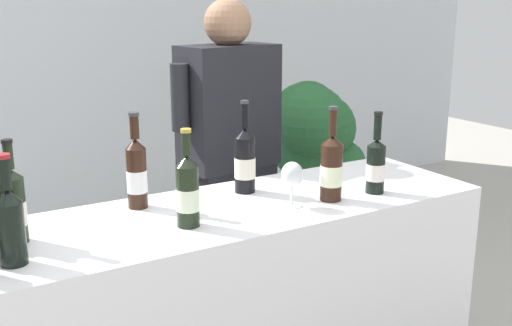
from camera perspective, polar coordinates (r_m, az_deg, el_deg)
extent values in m
cube|color=silver|center=(4.53, -19.33, 10.94)|extent=(8.00, 0.10, 2.80)
cylinder|color=black|center=(2.27, 6.97, -0.87)|extent=(0.08, 0.08, 0.21)
cone|color=black|center=(2.24, 7.07, 2.11)|extent=(0.08, 0.08, 0.03)
cylinder|color=black|center=(2.23, 7.12, 3.70)|extent=(0.03, 0.03, 0.09)
cylinder|color=#333338|center=(2.22, 7.17, 5.06)|extent=(0.03, 0.03, 0.01)
cylinder|color=#EAEFC2|center=(2.27, 6.97, -1.12)|extent=(0.08, 0.08, 0.08)
cylinder|color=black|center=(2.35, -1.03, -0.17)|extent=(0.08, 0.08, 0.21)
cone|color=black|center=(2.32, -1.05, 2.81)|extent=(0.08, 0.08, 0.04)
cylinder|color=black|center=(2.31, -1.05, 4.38)|extent=(0.03, 0.03, 0.09)
cylinder|color=#333338|center=(2.30, -1.06, 5.66)|extent=(0.03, 0.03, 0.01)
cylinder|color=beige|center=(2.35, -1.03, -0.42)|extent=(0.08, 0.08, 0.08)
cylinder|color=black|center=(2.21, -10.95, -1.39)|extent=(0.07, 0.07, 0.21)
cone|color=black|center=(2.18, -11.11, 1.77)|extent=(0.07, 0.07, 0.04)
cylinder|color=black|center=(2.17, -11.19, 3.25)|extent=(0.03, 0.03, 0.08)
cylinder|color=#333338|center=(2.16, -11.25, 4.45)|extent=(0.04, 0.04, 0.01)
cylinder|color=white|center=(2.21, -10.94, -1.66)|extent=(0.07, 0.07, 0.08)
cylinder|color=black|center=(1.84, -21.66, -6.11)|extent=(0.07, 0.07, 0.18)
cone|color=black|center=(1.80, -21.99, -2.84)|extent=(0.07, 0.07, 0.04)
cylinder|color=black|center=(1.79, -22.19, -0.93)|extent=(0.03, 0.03, 0.09)
cylinder|color=maroon|center=(1.78, -22.34, 0.58)|extent=(0.04, 0.04, 0.01)
cylinder|color=black|center=(2.39, 10.99, -0.59)|extent=(0.07, 0.07, 0.18)
cone|color=black|center=(2.36, 11.12, 1.84)|extent=(0.07, 0.07, 0.03)
cylinder|color=black|center=(2.35, 11.19, 3.25)|extent=(0.03, 0.03, 0.09)
cylinder|color=black|center=(2.34, 11.25, 4.52)|extent=(0.03, 0.03, 0.01)
cylinder|color=white|center=(2.39, 10.98, -0.80)|extent=(0.07, 0.07, 0.06)
cylinder|color=black|center=(2.00, -21.47, -4.09)|extent=(0.07, 0.07, 0.20)
cone|color=black|center=(1.97, -21.78, -0.91)|extent=(0.07, 0.07, 0.03)
cylinder|color=black|center=(1.95, -21.93, 0.57)|extent=(0.03, 0.03, 0.08)
cylinder|color=black|center=(1.94, -22.06, 1.86)|extent=(0.03, 0.03, 0.01)
cylinder|color=silver|center=(2.00, -21.44, -4.37)|extent=(0.07, 0.07, 0.07)
cylinder|color=black|center=(2.00, -6.32, -3.08)|extent=(0.07, 0.07, 0.20)
cone|color=black|center=(1.97, -6.42, 0.22)|extent=(0.07, 0.07, 0.04)
cylinder|color=black|center=(1.96, -6.47, 1.77)|extent=(0.03, 0.03, 0.07)
cylinder|color=#B79333|center=(1.95, -6.50, 3.00)|extent=(0.03, 0.03, 0.01)
cylinder|color=#DCECC3|center=(2.01, -6.31, -3.36)|extent=(0.08, 0.08, 0.07)
cylinder|color=silver|center=(2.22, 3.31, -3.94)|extent=(0.08, 0.08, 0.00)
cylinder|color=silver|center=(2.20, 3.32, -2.99)|extent=(0.01, 0.01, 0.07)
ellipsoid|color=silver|center=(2.18, 3.35, -1.05)|extent=(0.08, 0.08, 0.09)
ellipsoid|color=maroon|center=(2.19, 3.35, -1.46)|extent=(0.06, 0.06, 0.03)
cube|color=black|center=(3.09, -2.40, -8.11)|extent=(0.44, 0.30, 0.88)
cube|color=black|center=(2.89, -2.55, 5.23)|extent=(0.48, 0.30, 0.57)
sphere|color=#8C664C|center=(2.85, -2.64, 12.83)|extent=(0.22, 0.22, 0.22)
cylinder|color=black|center=(3.04, 1.45, 7.03)|extent=(0.08, 0.08, 0.30)
cylinder|color=black|center=(2.73, -7.05, 6.02)|extent=(0.08, 0.08, 0.30)
cylinder|color=brown|center=(4.10, 5.57, -6.98)|extent=(0.32, 0.32, 0.25)
sphere|color=#23562D|center=(3.96, 4.70, 1.51)|extent=(0.45, 0.45, 0.45)
sphere|color=#23562D|center=(3.80, 5.17, 3.85)|extent=(0.45, 0.45, 0.45)
sphere|color=#23562D|center=(3.88, 6.14, 3.25)|extent=(0.43, 0.43, 0.43)
sphere|color=#23562D|center=(3.87, 4.21, 4.95)|extent=(0.33, 0.33, 0.33)
sphere|color=#23562D|center=(3.96, 6.14, 3.11)|extent=(0.32, 0.32, 0.32)
sphere|color=#23562D|center=(3.93, 7.97, -0.08)|extent=(0.30, 0.30, 0.30)
sphere|color=#23562D|center=(3.87, 4.82, 4.86)|extent=(0.37, 0.37, 0.37)
cylinder|color=#4C3823|center=(3.96, 5.72, -1.23)|extent=(0.05, 0.05, 0.60)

